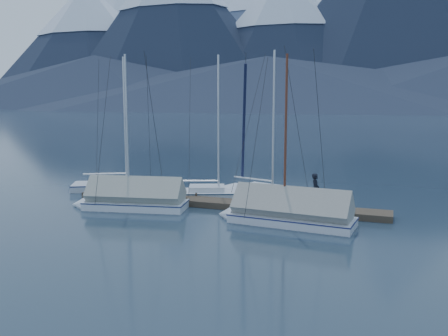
% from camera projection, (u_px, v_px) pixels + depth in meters
% --- Properties ---
extents(ground, '(1000.00, 1000.00, 0.00)m').
position_uv_depth(ground, '(211.00, 215.00, 24.85)').
color(ground, '#172534').
rests_on(ground, ground).
extents(mountain_range, '(877.00, 584.00, 150.50)m').
position_uv_depth(mountain_range, '(392.00, 30.00, 360.19)').
color(mountain_range, '#475675').
rests_on(mountain_range, ground).
extents(dock, '(18.00, 1.50, 0.54)m').
position_uv_depth(dock, '(224.00, 205.00, 26.69)').
color(dock, '#382D23').
rests_on(dock, ground).
extents(mooring_posts, '(15.12, 1.52, 0.35)m').
position_uv_depth(mooring_posts, '(216.00, 200.00, 26.83)').
color(mooring_posts, '#382D23').
rests_on(mooring_posts, ground).
extents(sailboat_open_left, '(7.40, 5.07, 9.60)m').
position_uv_depth(sailboat_open_left, '(135.00, 187.00, 31.89)').
color(sailboat_open_left, silver).
rests_on(sailboat_open_left, ground).
extents(sailboat_open_mid, '(7.40, 4.40, 9.46)m').
position_uv_depth(sailboat_open_mid, '(227.00, 195.00, 29.05)').
color(sailboat_open_mid, silver).
rests_on(sailboat_open_mid, ground).
extents(sailboat_open_right, '(7.63, 4.23, 9.72)m').
position_uv_depth(sailboat_open_right, '(280.00, 197.00, 28.40)').
color(sailboat_open_right, silver).
rests_on(sailboat_open_right, ground).
extents(sailboat_covered_near, '(7.09, 3.01, 8.99)m').
position_uv_depth(sailboat_covered_near, '(281.00, 214.00, 23.10)').
color(sailboat_covered_near, silver).
rests_on(sailboat_covered_near, ground).
extents(sailboat_covered_far, '(6.81, 3.19, 9.20)m').
position_uv_depth(sailboat_covered_far, '(127.00, 200.00, 26.20)').
color(sailboat_covered_far, white).
rests_on(sailboat_covered_far, ground).
extents(person, '(0.45, 0.66, 1.76)m').
position_uv_depth(person, '(315.00, 190.00, 25.25)').
color(person, black).
rests_on(person, dock).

